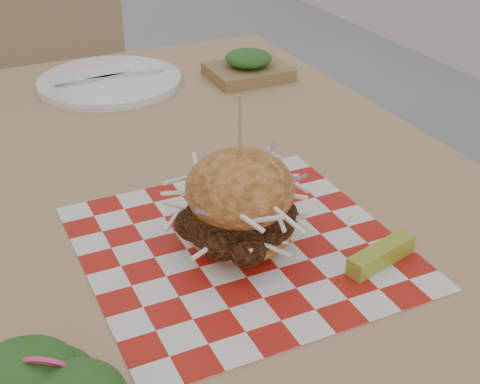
{
  "coord_description": "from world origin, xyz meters",
  "views": [
    {
      "loc": [
        -0.53,
        -0.9,
        1.2
      ],
      "look_at": [
        -0.25,
        -0.3,
        0.82
      ],
      "focal_mm": 50.0,
      "sensor_mm": 36.0,
      "label": 1
    }
  ],
  "objects": [
    {
      "name": "patio_table",
      "position": [
        -0.24,
        -0.12,
        0.67
      ],
      "size": [
        0.8,
        1.2,
        0.75
      ],
      "color": "tan",
      "rests_on": "ground"
    },
    {
      "name": "patio_chair",
      "position": [
        -0.26,
        0.79,
        0.55
      ],
      "size": [
        0.52,
        0.53,
        0.95
      ],
      "rotation": [
        0.0,
        0.0,
        0.27
      ],
      "color": "tan",
      "rests_on": "ground"
    },
    {
      "name": "paper_liner",
      "position": [
        -0.25,
        -0.3,
        0.75
      ],
      "size": [
        0.36,
        0.36,
        0.0
      ],
      "primitive_type": "cube",
      "color": "#B41A12",
      "rests_on": "patio_table"
    },
    {
      "name": "sandwich",
      "position": [
        -0.25,
        -0.3,
        0.8
      ],
      "size": [
        0.17,
        0.17,
        0.19
      ],
      "color": "#D3863B",
      "rests_on": "paper_liner"
    },
    {
      "name": "pickle_spear",
      "position": [
        -0.12,
        -0.4,
        0.76
      ],
      "size": [
        0.1,
        0.05,
        0.02
      ],
      "primitive_type": "cube",
      "rotation": [
        0.0,
        0.0,
        0.25
      ],
      "color": "#97AB31",
      "rests_on": "paper_liner"
    },
    {
      "name": "place_setting",
      "position": [
        -0.24,
        0.29,
        0.76
      ],
      "size": [
        0.27,
        0.27,
        0.02
      ],
      "color": "white",
      "rests_on": "patio_table"
    },
    {
      "name": "kraft_tray",
      "position": [
        0.02,
        0.22,
        0.77
      ],
      "size": [
        0.15,
        0.12,
        0.06
      ],
      "color": "olive",
      "rests_on": "patio_table"
    }
  ]
}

